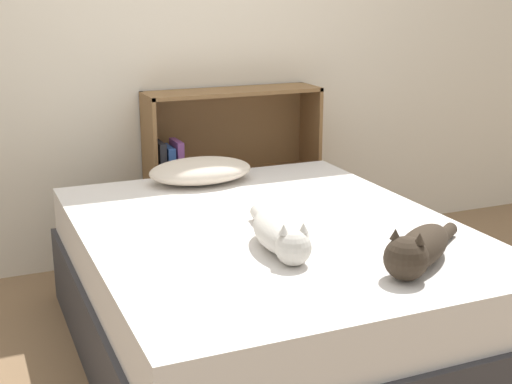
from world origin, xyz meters
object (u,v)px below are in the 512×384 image
cat_dark (418,250)px  bookshelf (226,171)px  pillow (201,171)px  bed (269,291)px  cat_light (281,233)px

cat_dark → bookshelf: bookshelf is taller
bookshelf → cat_dark: bearing=-89.2°
pillow → bookshelf: size_ratio=0.52×
bed → cat_dark: (0.27, -0.59, 0.34)m
cat_light → bookshelf: size_ratio=0.60×
bed → bookshelf: 1.19m
pillow → cat_dark: (0.32, -1.30, 0.01)m
pillow → cat_light: cat_light is taller
cat_dark → bookshelf: (-0.02, 1.74, -0.14)m
pillow → cat_light: (-0.03, -0.97, 0.01)m
pillow → bookshelf: bookshelf is taller
cat_light → bookshelf: bookshelf is taller
cat_light → cat_dark: size_ratio=1.16×
pillow → bed: bearing=-86.7°
cat_dark → cat_light: bearing=-79.6°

